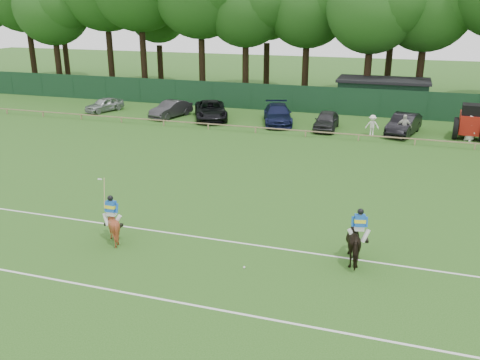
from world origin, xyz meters
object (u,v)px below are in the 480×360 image
at_px(utility_shed, 382,95).
at_px(hatch_grey, 326,121).
at_px(spectator_right, 470,128).
at_px(sedan_silver, 104,105).
at_px(spectator_mid, 404,127).
at_px(suv_black, 211,110).
at_px(horse_chestnut, 113,225).
at_px(polo_ball, 244,267).
at_px(sedan_navy, 278,114).
at_px(sedan_grey, 171,109).
at_px(estate_black, 404,124).
at_px(tractor, 470,122).
at_px(horse_dark, 358,242).
at_px(spectator_left, 372,125).

bearing_deg(utility_shed, hatch_grey, -112.90).
distance_m(spectator_right, utility_shed, 11.70).
xyz_separation_m(sedan_silver, spectator_right, (31.80, -1.25, 0.32)).
bearing_deg(spectator_mid, spectator_right, 8.25).
xyz_separation_m(suv_black, spectator_mid, (16.28, -1.95, 0.14)).
bearing_deg(horse_chestnut, hatch_grey, -103.52).
bearing_deg(sedan_silver, polo_ball, -28.35).
height_order(sedan_navy, spectator_right, spectator_right).
height_order(sedan_grey, spectator_right, spectator_right).
height_order(sedan_grey, sedan_navy, sedan_navy).
height_order(suv_black, spectator_right, spectator_right).
bearing_deg(hatch_grey, suv_black, 175.56).
bearing_deg(horse_chestnut, spectator_mid, -117.76).
relative_size(sedan_grey, estate_black, 0.91).
bearing_deg(sedan_navy, utility_shed, 28.68).
relative_size(hatch_grey, spectator_mid, 2.32).
bearing_deg(polo_ball, hatch_grey, 91.10).
bearing_deg(polo_ball, sedan_silver, 131.01).
bearing_deg(tractor, hatch_grey, -173.29).
relative_size(suv_black, sedan_navy, 1.04).
xyz_separation_m(horse_dark, spectator_mid, (1.45, 20.74, 0.08)).
height_order(horse_dark, spectator_left, horse_dark).
bearing_deg(sedan_navy, spectator_right, -21.48).
distance_m(horse_dark, horse_chestnut, 10.28).
bearing_deg(sedan_silver, sedan_grey, 17.29).
bearing_deg(spectator_left, sedan_grey, 173.20).
distance_m(sedan_silver, hatch_grey, 21.13).
bearing_deg(suv_black, spectator_right, -26.95).
distance_m(sedan_grey, polo_ball, 28.38).
xyz_separation_m(estate_black, spectator_right, (4.70, -0.58, 0.18)).
distance_m(sedan_grey, spectator_left, 17.75).
bearing_deg(horse_dark, estate_black, -106.59).
height_order(spectator_left, polo_ball, spectator_left).
relative_size(sedan_navy, hatch_grey, 1.28).
xyz_separation_m(horse_chestnut, polo_ball, (6.11, -0.63, -0.70)).
height_order(spectator_left, spectator_right, spectator_right).
relative_size(horse_dark, horse_chestnut, 1.36).
height_order(sedan_grey, spectator_mid, spectator_mid).
distance_m(sedan_silver, spectator_left, 24.85).
xyz_separation_m(suv_black, estate_black, (16.25, -0.47, 0.00)).
xyz_separation_m(sedan_silver, sedan_grey, (7.09, -0.41, 0.08)).
xyz_separation_m(sedan_grey, hatch_grey, (14.03, -0.49, 0.01)).
xyz_separation_m(horse_dark, polo_ball, (-4.09, -1.91, -0.81)).
bearing_deg(estate_black, utility_shed, 117.49).
distance_m(suv_black, spectator_right, 20.98).
relative_size(horse_chestnut, estate_black, 0.31).
relative_size(horse_chestnut, utility_shed, 0.18).
bearing_deg(spectator_mid, estate_black, 88.18).
xyz_separation_m(polo_ball, tractor, (10.24, 24.37, 1.20)).
xyz_separation_m(sedan_grey, spectator_left, (17.70, -1.37, 0.07)).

